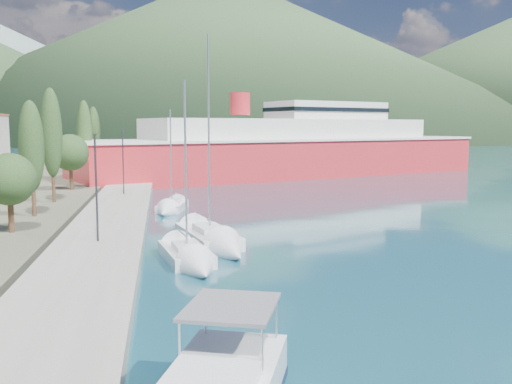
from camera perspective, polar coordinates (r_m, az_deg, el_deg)
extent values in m
plane|color=#164454|center=(138.54, -7.17, 3.57)|extent=(1400.00, 1400.00, 0.00)
cube|color=gray|center=(44.93, -13.96, -2.40)|extent=(5.00, 88.00, 0.80)
cone|color=slate|center=(708.28, -2.45, 13.34)|extent=(760.00, 760.00, 180.00)
cone|color=#324C2C|center=(423.68, -3.25, 13.44)|extent=(480.00, 480.00, 115.00)
cylinder|color=#47301E|center=(38.56, -23.29, -2.24)|extent=(0.36, 0.36, 2.03)
sphere|color=#28421E|center=(38.29, -23.45, 1.18)|extent=(3.25, 3.25, 3.25)
cylinder|color=#47301E|center=(44.79, -21.32, -1.10)|extent=(0.30, 0.30, 1.86)
ellipsoid|color=#28421E|center=(44.45, -21.55, 4.31)|extent=(1.80, 1.80, 6.59)
cylinder|color=#47301E|center=(52.43, -19.57, 0.21)|extent=(0.30, 0.30, 2.16)
ellipsoid|color=#28421E|center=(52.14, -19.78, 5.59)|extent=(1.80, 1.80, 7.67)
cylinder|color=#47301E|center=(61.98, -18.00, 1.30)|extent=(0.36, 0.36, 2.36)
sphere|color=#28421E|center=(61.80, -18.09, 3.78)|extent=(3.78, 3.78, 3.78)
cylinder|color=#47301E|center=(73.36, -16.66, 2.03)|extent=(0.30, 0.30, 2.13)
ellipsoid|color=#28421E|center=(73.16, -16.79, 5.82)|extent=(1.80, 1.80, 7.56)
cylinder|color=#47301E|center=(83.08, -15.82, 2.54)|extent=(0.30, 0.30, 2.04)
ellipsoid|color=#28421E|center=(82.90, -15.92, 5.73)|extent=(1.80, 1.80, 7.22)
cylinder|color=#2D2D33|center=(33.19, -15.68, 0.33)|extent=(0.12, 0.12, 6.00)
cube|color=#2D2D33|center=(33.26, -15.80, 5.52)|extent=(0.15, 0.50, 0.12)
cylinder|color=#2D2D33|center=(55.87, -13.14, 2.87)|extent=(0.12, 0.12, 6.00)
cube|color=#2D2D33|center=(56.01, -13.21, 5.95)|extent=(0.15, 0.50, 0.12)
cube|color=slate|center=(15.36, -2.51, -11.38)|extent=(3.08, 3.34, 0.10)
cube|color=silver|center=(31.60, -7.06, -6.34)|extent=(3.06, 5.64, 0.86)
cube|color=silver|center=(31.13, -6.94, -5.46)|extent=(1.65, 2.33, 0.33)
cylinder|color=silver|center=(30.52, -7.06, 2.59)|extent=(0.12, 0.12, 9.03)
cone|color=silver|center=(28.35, -5.61, -7.83)|extent=(2.57, 2.83, 2.19)
cube|color=silver|center=(36.19, -4.86, -4.59)|extent=(3.93, 7.32, 0.98)
cube|color=silver|center=(35.63, -4.65, -3.70)|extent=(2.06, 3.03, 0.38)
cylinder|color=silver|center=(35.06, -4.74, 5.72)|extent=(0.12, 0.12, 11.98)
cone|color=silver|center=(32.05, -2.54, -6.04)|extent=(3.14, 3.70, 2.51)
cube|color=silver|center=(50.30, -8.34, -1.52)|extent=(3.03, 5.04, 0.81)
cube|color=silver|center=(49.92, -8.43, -0.96)|extent=(1.61, 2.10, 0.31)
cylinder|color=silver|center=(49.56, -8.50, 3.51)|extent=(0.12, 0.12, 8.06)
cone|color=silver|center=(47.39, -9.07, -2.04)|extent=(2.49, 2.59, 2.06)
cube|color=red|center=(83.40, 3.53, 3.23)|extent=(62.41, 35.06, 6.00)
cube|color=silver|center=(83.28, 3.54, 5.29)|extent=(62.96, 35.58, 0.32)
cube|color=silver|center=(83.26, 3.55, 6.17)|extent=(43.73, 25.86, 3.21)
cube|color=silver|center=(87.11, 7.07, 8.05)|extent=(19.10, 13.87, 2.57)
cylinder|color=red|center=(78.74, -1.62, 8.80)|extent=(2.78, 2.78, 3.00)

